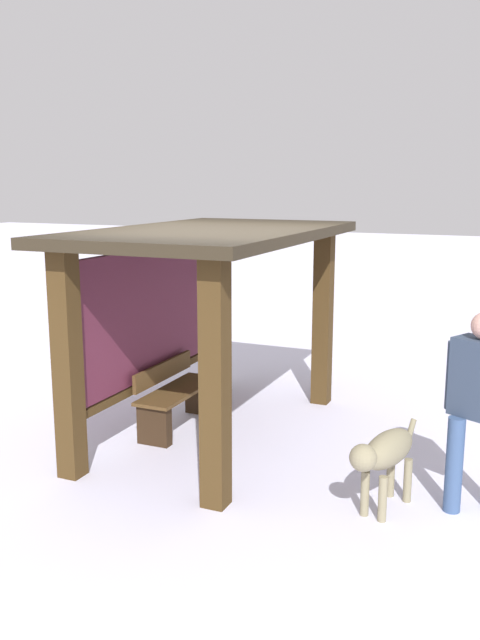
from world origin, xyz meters
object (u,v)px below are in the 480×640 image
object	(u,v)px
bus_shelter	(199,278)
bench_left_inside	(176,398)
person_walking	(480,397)
dog	(385,454)

from	to	relation	value
bus_shelter	bench_left_inside	xyz separation A→B (m)	(0.00, 0.30, -1.35)
person_walking	dog	distance (m)	0.89
bus_shelter	bench_left_inside	size ratio (longest dim) A/B	2.85
person_walking	dog	world-z (taller)	person_walking
bus_shelter	person_walking	distance (m)	3.05
bus_shelter	dog	distance (m)	2.71
bus_shelter	bench_left_inside	world-z (taller)	bus_shelter
bench_left_inside	dog	size ratio (longest dim) A/B	1.27
bus_shelter	dog	world-z (taller)	bus_shelter
bench_left_inside	person_walking	distance (m)	3.33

